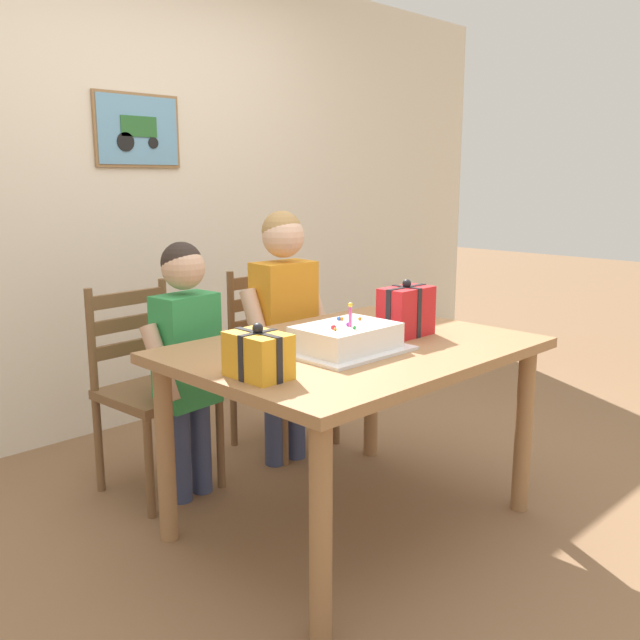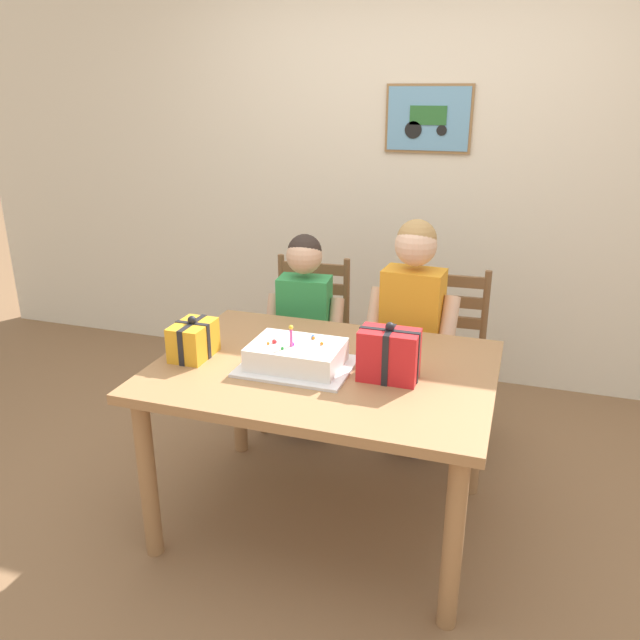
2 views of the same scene
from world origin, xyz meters
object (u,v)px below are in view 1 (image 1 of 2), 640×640
(chair_left, at_px, (151,388))
(chair_right, at_px, (279,357))
(birthday_cake, at_px, (346,339))
(child_older, at_px, (284,313))
(gift_box_beside_cake, at_px, (406,311))
(dining_table, at_px, (353,369))
(gift_box_red_large, at_px, (258,355))
(child_younger, at_px, (187,346))

(chair_left, xyz_separation_m, chair_right, (0.75, 0.00, 0.00))
(birthday_cake, xyz_separation_m, child_older, (0.33, 0.71, -0.05))
(child_older, bearing_deg, gift_box_beside_cake, -87.00)
(dining_table, xyz_separation_m, gift_box_red_large, (-0.54, -0.08, 0.17))
(child_older, bearing_deg, chair_right, 55.33)
(birthday_cake, height_order, chair_right, birthday_cake)
(gift_box_red_large, bearing_deg, chair_right, 45.83)
(gift_box_red_large, bearing_deg, child_older, 43.67)
(chair_right, xyz_separation_m, child_younger, (-0.69, -0.20, 0.21))
(chair_right, bearing_deg, gift_box_beside_cake, -96.50)
(gift_box_red_large, distance_m, gift_box_beside_cake, 0.82)
(birthday_cake, relative_size, gift_box_red_large, 2.08)
(gift_box_beside_cake, distance_m, child_older, 0.71)
(dining_table, relative_size, chair_left, 1.47)
(dining_table, relative_size, child_older, 1.10)
(gift_box_red_large, xyz_separation_m, child_younger, (0.22, 0.74, -0.14))
(dining_table, xyz_separation_m, chair_left, (-0.38, 0.86, -0.18))
(birthday_cake, xyz_separation_m, chair_left, (-0.28, 0.92, -0.33))
(birthday_cake, bearing_deg, child_older, 64.97)
(gift_box_beside_cake, relative_size, chair_right, 0.26)
(dining_table, xyz_separation_m, chair_right, (0.37, 0.86, -0.18))
(birthday_cake, bearing_deg, child_younger, 107.22)
(child_older, bearing_deg, birthday_cake, -115.03)
(gift_box_beside_cake, relative_size, child_younger, 0.21)
(child_younger, bearing_deg, child_older, -0.03)
(child_older, relative_size, child_younger, 1.10)
(dining_table, distance_m, gift_box_red_large, 0.58)
(chair_right, bearing_deg, birthday_cake, -117.32)
(birthday_cake, bearing_deg, gift_box_beside_cake, 1.89)
(gift_box_red_large, xyz_separation_m, chair_left, (0.16, 0.94, -0.35))
(gift_box_red_large, distance_m, chair_left, 1.02)
(chair_left, bearing_deg, child_older, -18.20)
(dining_table, height_order, birthday_cake, birthday_cake)
(chair_right, bearing_deg, gift_box_red_large, -134.17)
(gift_box_beside_cake, height_order, chair_right, gift_box_beside_cake)
(child_younger, bearing_deg, birthday_cake, -72.78)
(chair_left, bearing_deg, dining_table, -66.28)
(child_older, xyz_separation_m, child_younger, (-0.55, 0.00, -0.07))
(birthday_cake, distance_m, child_younger, 0.76)
(birthday_cake, height_order, gift_box_beside_cake, gift_box_beside_cake)
(birthday_cake, distance_m, child_older, 0.79)
(birthday_cake, height_order, gift_box_red_large, birthday_cake)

